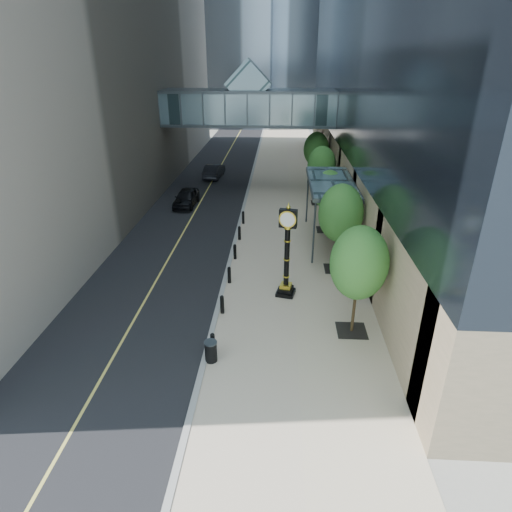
# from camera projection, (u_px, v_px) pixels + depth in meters

# --- Properties ---
(ground) EXTENTS (320.00, 320.00, 0.00)m
(ground) POSITION_uv_depth(u_px,v_px,m) (274.00, 371.00, 17.72)
(ground) COLOR gray
(ground) RESTS_ON ground
(road) EXTENTS (8.00, 180.00, 0.02)m
(road) POSITION_uv_depth(u_px,v_px,m) (225.00, 159.00, 54.25)
(road) COLOR black
(road) RESTS_ON ground
(sidewalk) EXTENTS (8.00, 180.00, 0.06)m
(sidewalk) POSITION_uv_depth(u_px,v_px,m) (288.00, 160.00, 53.84)
(sidewalk) COLOR #BAA78F
(sidewalk) RESTS_ON ground
(curb) EXTENTS (0.25, 180.00, 0.07)m
(curb) POSITION_uv_depth(u_px,v_px,m) (256.00, 159.00, 54.04)
(curb) COLOR gray
(curb) RESTS_ON ground
(skywalk) EXTENTS (17.00, 4.20, 5.80)m
(skywalk) POSITION_uv_depth(u_px,v_px,m) (249.00, 105.00, 39.94)
(skywalk) COLOR #486B73
(skywalk) RESTS_ON ground
(entrance_canopy) EXTENTS (3.00, 8.00, 4.38)m
(entrance_canopy) POSITION_uv_depth(u_px,v_px,m) (331.00, 183.00, 28.44)
(entrance_canopy) COLOR #383F44
(entrance_canopy) RESTS_ON ground
(bollard_row) EXTENTS (0.20, 16.20, 0.90)m
(bollard_row) POSITION_uv_depth(u_px,v_px,m) (232.00, 263.00, 25.78)
(bollard_row) COLOR black
(bollard_row) RESTS_ON sidewalk
(street_trees) EXTENTS (2.59, 28.54, 5.32)m
(street_trees) POSITION_uv_depth(u_px,v_px,m) (330.00, 187.00, 30.09)
(street_trees) COLOR black
(street_trees) RESTS_ON sidewalk
(street_clock) EXTENTS (1.13, 1.13, 5.08)m
(street_clock) POSITION_uv_depth(u_px,v_px,m) (287.00, 258.00, 22.41)
(street_clock) COLOR black
(street_clock) RESTS_ON sidewalk
(trash_bin) EXTENTS (0.53, 0.53, 0.90)m
(trash_bin) POSITION_uv_depth(u_px,v_px,m) (211.00, 352.00, 18.06)
(trash_bin) COLOR black
(trash_bin) RESTS_ON sidewalk
(pedestrian) EXTENTS (0.67, 0.58, 1.56)m
(pedestrian) POSITION_uv_depth(u_px,v_px,m) (345.00, 264.00, 24.99)
(pedestrian) COLOR beige
(pedestrian) RESTS_ON sidewalk
(car_near) EXTENTS (1.87, 4.31, 1.45)m
(car_near) POSITION_uv_depth(u_px,v_px,m) (186.00, 198.00, 37.04)
(car_near) COLOR black
(car_near) RESTS_ON road
(car_far) EXTENTS (1.93, 4.52, 1.45)m
(car_far) POSITION_uv_depth(u_px,v_px,m) (214.00, 171.00, 45.74)
(car_far) COLOR black
(car_far) RESTS_ON road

